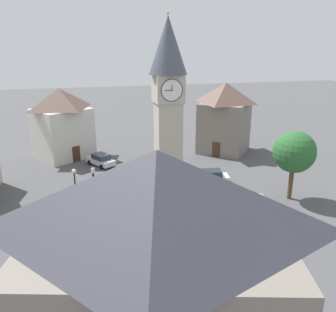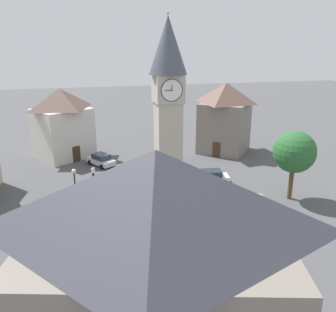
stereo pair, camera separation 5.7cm
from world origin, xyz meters
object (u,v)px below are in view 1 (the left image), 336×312
at_px(car_blue_kerb, 101,160).
at_px(car_silver_kerb, 122,248).
at_px(pedestrian, 93,171).
at_px(car_white_side, 242,235).
at_px(lamp_post, 75,188).
at_px(car_red_corner, 210,177).
at_px(tree, 294,152).
at_px(clock_tower, 168,97).
at_px(building_hall_far, 158,289).
at_px(car_black_far, 169,166).
at_px(building_terrace_right, 225,117).
at_px(building_shop_left, 62,123).

bearing_deg(car_blue_kerb, car_silver_kerb, 89.85).
bearing_deg(pedestrian, car_white_side, 122.07).
bearing_deg(lamp_post, car_silver_kerb, 116.84).
height_order(car_silver_kerb, car_white_side, same).
height_order(car_silver_kerb, car_red_corner, same).
bearing_deg(car_silver_kerb, lamp_post, -63.16).
distance_m(car_red_corner, pedestrian, 13.22).
bearing_deg(car_red_corner, tree, 137.20).
bearing_deg(clock_tower, pedestrian, -45.52).
relative_size(clock_tower, tree, 2.51).
height_order(car_white_side, building_hall_far, building_hall_far).
bearing_deg(car_white_side, car_blue_kerb, -66.76).
xyz_separation_m(tree, building_hall_far, (17.36, 16.67, 0.92)).
relative_size(car_red_corner, car_white_side, 1.03).
bearing_deg(car_black_far, building_terrace_right, -146.88).
xyz_separation_m(car_silver_kerb, car_white_side, (-9.16, 0.68, 0.00)).
height_order(car_red_corner, building_terrace_right, building_terrace_right).
bearing_deg(car_red_corner, pedestrian, -19.32).
bearing_deg(car_white_side, building_hall_far, 48.80).
bearing_deg(car_black_far, clock_tower, 74.34).
xyz_separation_m(tree, building_terrace_right, (-0.16, -16.75, 0.13)).
distance_m(clock_tower, car_silver_kerb, 14.02).
distance_m(clock_tower, car_blue_kerb, 16.09).
relative_size(car_silver_kerb, building_terrace_right, 0.45).
xyz_separation_m(car_silver_kerb, car_red_corner, (-11.32, -11.41, 0.00)).
distance_m(pedestrian, tree, 21.55).
bearing_deg(building_shop_left, building_hall_far, 97.16).
height_order(pedestrian, lamp_post, lamp_post).
relative_size(building_terrace_right, lamp_post, 1.96).
distance_m(clock_tower, car_white_side, 13.68).
bearing_deg(building_terrace_right, car_blue_kerb, 6.15).
height_order(tree, building_hall_far, building_hall_far).
bearing_deg(building_shop_left, clock_tower, 121.43).
bearing_deg(car_black_far, car_white_side, 94.65).
height_order(car_silver_kerb, building_hall_far, building_hall_far).
xyz_separation_m(tree, lamp_post, (20.47, -0.18, -1.52)).
height_order(car_white_side, pedestrian, pedestrian).
distance_m(car_black_far, tree, 14.73).
bearing_deg(pedestrian, tree, 151.57).
height_order(tree, building_terrace_right, building_terrace_right).
bearing_deg(car_white_side, car_black_far, -85.35).
bearing_deg(car_blue_kerb, tree, 139.60).
xyz_separation_m(car_white_side, car_black_far, (1.36, -16.68, 0.00)).
relative_size(car_red_corner, lamp_post, 0.88).
bearing_deg(tree, building_hall_far, 43.84).
height_order(clock_tower, car_blue_kerb, clock_tower).
relative_size(car_blue_kerb, building_terrace_right, 0.45).
bearing_deg(building_terrace_right, building_shop_left, -7.73).
bearing_deg(building_hall_far, car_red_corner, -116.53).
bearing_deg(pedestrian, car_red_corner, 160.68).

